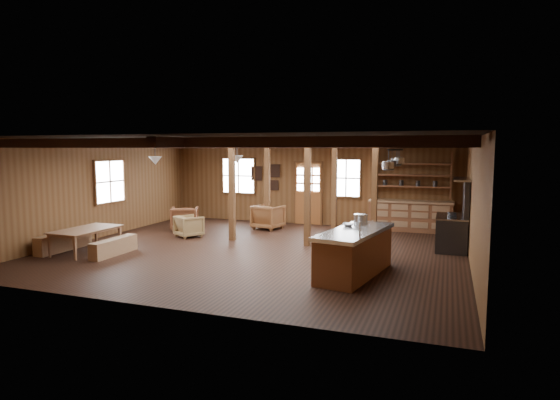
{
  "coord_description": "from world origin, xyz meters",
  "views": [
    {
      "loc": [
        4.49,
        -10.76,
        2.58
      ],
      "look_at": [
        0.31,
        0.77,
        1.22
      ],
      "focal_mm": 30.0,
      "sensor_mm": 36.0,
      "label": 1
    }
  ],
  "objects_px": {
    "armchair_a": "(185,218)",
    "armchair_c": "(189,226)",
    "commercial_range": "(454,226)",
    "kitchen_island": "(355,252)",
    "armchair_b": "(268,217)",
    "dining_table": "(87,241)"
  },
  "relations": [
    {
      "from": "kitchen_island",
      "to": "armchair_b",
      "type": "distance_m",
      "value": 5.8
    },
    {
      "from": "kitchen_island",
      "to": "armchair_a",
      "type": "xyz_separation_m",
      "value": [
        -6.07,
        3.42,
        -0.1
      ]
    },
    {
      "from": "armchair_a",
      "to": "armchair_c",
      "type": "distance_m",
      "value": 1.21
    },
    {
      "from": "kitchen_island",
      "to": "armchair_a",
      "type": "relative_size",
      "value": 3.18
    },
    {
      "from": "armchair_a",
      "to": "armchair_c",
      "type": "relative_size",
      "value": 1.18
    },
    {
      "from": "armchair_b",
      "to": "armchair_c",
      "type": "xyz_separation_m",
      "value": [
        -1.68,
        -2.04,
        -0.07
      ]
    },
    {
      "from": "kitchen_island",
      "to": "commercial_range",
      "type": "height_order",
      "value": "commercial_range"
    },
    {
      "from": "dining_table",
      "to": "armchair_c",
      "type": "relative_size",
      "value": 2.44
    },
    {
      "from": "dining_table",
      "to": "armchair_b",
      "type": "height_order",
      "value": "armchair_b"
    },
    {
      "from": "commercial_range",
      "to": "armchair_c",
      "type": "xyz_separation_m",
      "value": [
        -7.25,
        -0.79,
        -0.29
      ]
    },
    {
      "from": "armchair_a",
      "to": "armchair_c",
      "type": "height_order",
      "value": "armchair_a"
    },
    {
      "from": "kitchen_island",
      "to": "dining_table",
      "type": "xyz_separation_m",
      "value": [
        -6.64,
        -0.2,
        -0.18
      ]
    },
    {
      "from": "kitchen_island",
      "to": "armchair_b",
      "type": "xyz_separation_m",
      "value": [
        -3.66,
        4.5,
        -0.09
      ]
    },
    {
      "from": "dining_table",
      "to": "armchair_b",
      "type": "bearing_deg",
      "value": -31.42
    },
    {
      "from": "dining_table",
      "to": "armchair_c",
      "type": "bearing_deg",
      "value": -25.08
    },
    {
      "from": "armchair_a",
      "to": "armchair_b",
      "type": "relative_size",
      "value": 0.96
    },
    {
      "from": "armchair_b",
      "to": "armchair_c",
      "type": "bearing_deg",
      "value": 61.23
    },
    {
      "from": "kitchen_island",
      "to": "dining_table",
      "type": "height_order",
      "value": "kitchen_island"
    },
    {
      "from": "commercial_range",
      "to": "armchair_b",
      "type": "bearing_deg",
      "value": 167.34
    },
    {
      "from": "kitchen_island",
      "to": "armchair_b",
      "type": "height_order",
      "value": "kitchen_island"
    },
    {
      "from": "commercial_range",
      "to": "armchair_a",
      "type": "bearing_deg",
      "value": 178.82
    },
    {
      "from": "kitchen_island",
      "to": "armchair_a",
      "type": "height_order",
      "value": "kitchen_island"
    }
  ]
}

